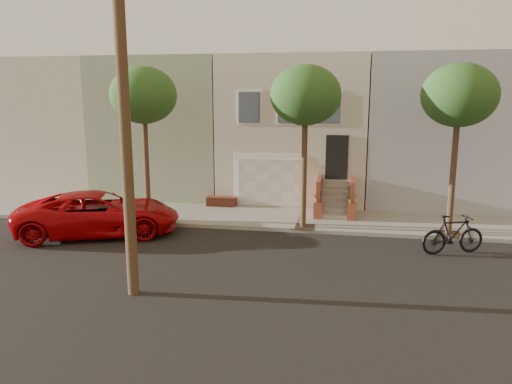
# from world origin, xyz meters

# --- Properties ---
(ground) EXTENTS (90.00, 90.00, 0.00)m
(ground) POSITION_xyz_m (0.00, 0.00, 0.00)
(ground) COLOR black
(ground) RESTS_ON ground
(sidewalk) EXTENTS (40.00, 3.70, 0.15)m
(sidewalk) POSITION_xyz_m (0.00, 5.35, 0.07)
(sidewalk) COLOR gray
(sidewalk) RESTS_ON ground
(house_row) EXTENTS (33.10, 11.70, 7.00)m
(house_row) POSITION_xyz_m (0.00, 11.19, 3.64)
(house_row) COLOR beige
(house_row) RESTS_ON sidewalk
(tree_left) EXTENTS (2.70, 2.57, 6.30)m
(tree_left) POSITION_xyz_m (-5.50, 3.90, 5.26)
(tree_left) COLOR #2D2116
(tree_left) RESTS_ON sidewalk
(tree_mid) EXTENTS (2.70, 2.57, 6.30)m
(tree_mid) POSITION_xyz_m (1.00, 3.90, 5.26)
(tree_mid) COLOR #2D2116
(tree_mid) RESTS_ON sidewalk
(tree_right) EXTENTS (2.70, 2.57, 6.30)m
(tree_right) POSITION_xyz_m (6.50, 3.90, 5.26)
(tree_right) COLOR #2D2116
(tree_right) RESTS_ON sidewalk
(pickup_truck) EXTENTS (6.63, 4.74, 1.68)m
(pickup_truck) POSITION_xyz_m (-6.68, 1.92, 0.84)
(pickup_truck) COLOR #B0060B
(pickup_truck) RESTS_ON ground
(motorcycle) EXTENTS (2.33, 1.41, 1.35)m
(motorcycle) POSITION_xyz_m (6.23, 1.91, 0.68)
(motorcycle) COLOR black
(motorcycle) RESTS_ON ground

